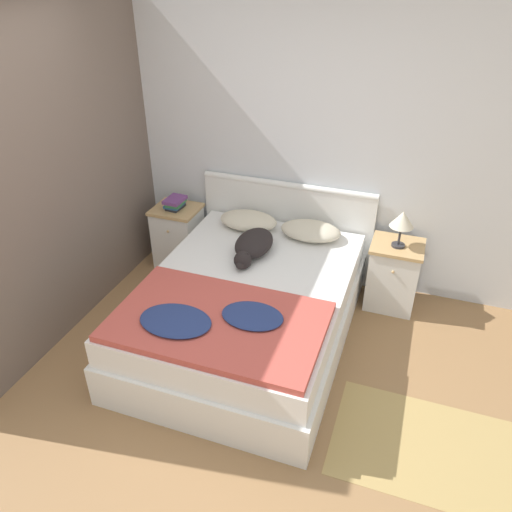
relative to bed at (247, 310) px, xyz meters
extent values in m
plane|color=#997047|center=(-0.03, -0.99, -0.27)|extent=(16.00, 16.00, 0.00)
cube|color=silver|center=(-0.03, 1.14, 1.00)|extent=(9.00, 0.06, 2.55)
cube|color=#706056|center=(-1.46, 0.06, 1.00)|extent=(0.06, 3.10, 2.55)
cube|color=white|center=(0.00, 0.00, -0.11)|extent=(1.55, 2.10, 0.34)
cube|color=white|center=(0.00, 0.00, 0.17)|extent=(1.49, 2.04, 0.22)
cube|color=white|center=(0.00, 1.07, 0.18)|extent=(1.63, 0.04, 0.91)
cylinder|color=white|center=(0.00, 1.07, 0.64)|extent=(1.63, 0.06, 0.06)
cube|color=white|center=(-1.04, 0.85, 0.02)|extent=(0.41, 0.37, 0.59)
cube|color=tan|center=(-1.04, 0.85, 0.33)|extent=(0.44, 0.39, 0.03)
sphere|color=tan|center=(-1.04, 0.65, 0.18)|extent=(0.02, 0.02, 0.02)
cube|color=white|center=(1.04, 0.85, 0.02)|extent=(0.41, 0.37, 0.59)
cube|color=tan|center=(1.04, 0.85, 0.33)|extent=(0.44, 0.39, 0.03)
sphere|color=tan|center=(1.04, 0.65, 0.18)|extent=(0.02, 0.02, 0.02)
ellipsoid|color=beige|center=(-0.29, 0.82, 0.35)|extent=(0.53, 0.35, 0.13)
ellipsoid|color=beige|center=(0.29, 0.82, 0.35)|extent=(0.53, 0.35, 0.13)
cube|color=#BC4C42|center=(0.00, -0.56, 0.31)|extent=(1.43, 0.89, 0.05)
ellipsoid|color=navy|center=(-0.25, -0.69, 0.35)|extent=(0.50, 0.36, 0.04)
ellipsoid|color=navy|center=(0.21, -0.47, 0.34)|extent=(0.43, 0.31, 0.04)
ellipsoid|color=black|center=(-0.09, 0.43, 0.36)|extent=(0.30, 0.47, 0.16)
sphere|color=black|center=(-0.09, 0.16, 0.35)|extent=(0.14, 0.14, 0.14)
ellipsoid|color=black|center=(-0.09, 0.10, 0.34)|extent=(0.07, 0.08, 0.06)
cone|color=black|center=(-0.13, 0.17, 0.41)|extent=(0.05, 0.05, 0.05)
cone|color=black|center=(-0.05, 0.17, 0.41)|extent=(0.05, 0.05, 0.05)
ellipsoid|color=black|center=(-0.05, 0.63, 0.32)|extent=(0.15, 0.22, 0.06)
cube|color=#232328|center=(-1.04, 0.84, 0.35)|extent=(0.14, 0.19, 0.02)
cube|color=#285689|center=(-1.05, 0.84, 0.38)|extent=(0.15, 0.18, 0.02)
cube|color=#337547|center=(-1.03, 0.84, 0.40)|extent=(0.15, 0.22, 0.03)
cube|color=#703D7F|center=(-1.04, 0.84, 0.43)|extent=(0.17, 0.22, 0.03)
cylinder|color=#2D2D33|center=(1.04, 0.82, 0.35)|extent=(0.11, 0.11, 0.02)
cylinder|color=#2D2D33|center=(1.04, 0.82, 0.44)|extent=(0.02, 0.02, 0.17)
cone|color=beige|center=(1.04, 0.82, 0.59)|extent=(0.19, 0.19, 0.13)
cube|color=tan|center=(1.47, -0.64, -0.27)|extent=(1.21, 0.81, 0.00)
camera|label=1|loc=(1.12, -2.96, 2.45)|focal=35.00mm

